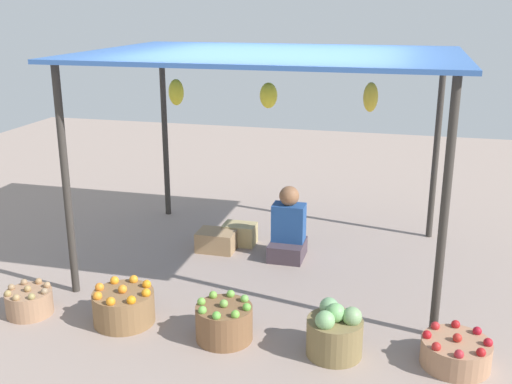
{
  "coord_description": "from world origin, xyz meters",
  "views": [
    {
      "loc": [
        1.32,
        -5.78,
        2.6
      ],
      "look_at": [
        0.0,
        -0.63,
        0.95
      ],
      "focal_mm": 42.77,
      "sensor_mm": 36.0,
      "label": 1
    }
  ],
  "objects_px": {
    "wooden_crate_near_vendor": "(240,234)",
    "basket_green_apples": "(224,322)",
    "vendor_person": "(288,230)",
    "basket_oranges": "(124,306)",
    "basket_cabbages": "(335,333)",
    "basket_red_apples": "(456,352)",
    "wooden_crate_stacked_rear": "(217,241)",
    "basket_potatoes": "(29,302)"
  },
  "relations": [
    {
      "from": "wooden_crate_near_vendor",
      "to": "basket_green_apples",
      "type": "bearing_deg",
      "value": -77.65
    },
    {
      "from": "vendor_person",
      "to": "basket_oranges",
      "type": "xyz_separation_m",
      "value": [
        -1.07,
        -1.72,
        -0.15
      ]
    },
    {
      "from": "basket_cabbages",
      "to": "basket_green_apples",
      "type": "bearing_deg",
      "value": 179.31
    },
    {
      "from": "basket_red_apples",
      "to": "wooden_crate_stacked_rear",
      "type": "bearing_deg",
      "value": 145.11
    },
    {
      "from": "vendor_person",
      "to": "basket_potatoes",
      "type": "relative_size",
      "value": 1.96
    },
    {
      "from": "basket_oranges",
      "to": "basket_potatoes",
      "type": "bearing_deg",
      "value": -175.23
    },
    {
      "from": "vendor_person",
      "to": "basket_potatoes",
      "type": "xyz_separation_m",
      "value": [
        -1.93,
        -1.8,
        -0.18
      ]
    },
    {
      "from": "wooden_crate_stacked_rear",
      "to": "basket_green_apples",
      "type": "bearing_deg",
      "value": -70.24
    },
    {
      "from": "wooden_crate_stacked_rear",
      "to": "wooden_crate_near_vendor",
      "type": "bearing_deg",
      "value": 51.59
    },
    {
      "from": "vendor_person",
      "to": "basket_red_apples",
      "type": "bearing_deg",
      "value": -46.41
    },
    {
      "from": "basket_red_apples",
      "to": "wooden_crate_near_vendor",
      "type": "height_order",
      "value": "basket_red_apples"
    },
    {
      "from": "vendor_person",
      "to": "basket_cabbages",
      "type": "xyz_separation_m",
      "value": [
        0.73,
        -1.78,
        -0.11
      ]
    },
    {
      "from": "basket_green_apples",
      "to": "basket_red_apples",
      "type": "distance_m",
      "value": 1.79
    },
    {
      "from": "basket_green_apples",
      "to": "vendor_person",
      "type": "bearing_deg",
      "value": 84.72
    },
    {
      "from": "basket_oranges",
      "to": "basket_green_apples",
      "type": "xyz_separation_m",
      "value": [
        0.9,
        -0.05,
        0.0
      ]
    },
    {
      "from": "vendor_person",
      "to": "wooden_crate_stacked_rear",
      "type": "xyz_separation_m",
      "value": [
        -0.79,
        -0.02,
        -0.19
      ]
    },
    {
      "from": "basket_cabbages",
      "to": "basket_potatoes",
      "type": "bearing_deg",
      "value": -179.72
    },
    {
      "from": "basket_cabbages",
      "to": "wooden_crate_near_vendor",
      "type": "relative_size",
      "value": 1.19
    },
    {
      "from": "basket_green_apples",
      "to": "basket_cabbages",
      "type": "relative_size",
      "value": 1.07
    },
    {
      "from": "basket_red_apples",
      "to": "basket_cabbages",
      "type": "bearing_deg",
      "value": -175.12
    },
    {
      "from": "basket_red_apples",
      "to": "wooden_crate_stacked_rear",
      "type": "xyz_separation_m",
      "value": [
        -2.42,
        1.69,
        0.0
      ]
    },
    {
      "from": "basket_cabbages",
      "to": "wooden_crate_near_vendor",
      "type": "xyz_separation_m",
      "value": [
        -1.33,
        2.01,
        -0.07
      ]
    },
    {
      "from": "wooden_crate_stacked_rear",
      "to": "vendor_person",
      "type": "bearing_deg",
      "value": 1.51
    },
    {
      "from": "basket_cabbages",
      "to": "wooden_crate_stacked_rear",
      "type": "xyz_separation_m",
      "value": [
        -1.52,
        1.76,
        -0.08
      ]
    },
    {
      "from": "basket_red_apples",
      "to": "wooden_crate_near_vendor",
      "type": "xyz_separation_m",
      "value": [
        -2.23,
        1.93,
        0.01
      ]
    },
    {
      "from": "basket_green_apples",
      "to": "wooden_crate_stacked_rear",
      "type": "xyz_separation_m",
      "value": [
        -0.63,
        1.75,
        -0.04
      ]
    },
    {
      "from": "basket_potatoes",
      "to": "basket_green_apples",
      "type": "xyz_separation_m",
      "value": [
        1.77,
        0.02,
        0.04
      ]
    },
    {
      "from": "vendor_person",
      "to": "wooden_crate_near_vendor",
      "type": "bearing_deg",
      "value": 159.72
    },
    {
      "from": "wooden_crate_stacked_rear",
      "to": "basket_oranges",
      "type": "bearing_deg",
      "value": -99.18
    },
    {
      "from": "basket_green_apples",
      "to": "wooden_crate_stacked_rear",
      "type": "relative_size",
      "value": 1.12
    },
    {
      "from": "basket_oranges",
      "to": "basket_red_apples",
      "type": "distance_m",
      "value": 2.69
    },
    {
      "from": "vendor_person",
      "to": "basket_green_apples",
      "type": "bearing_deg",
      "value": -95.28
    },
    {
      "from": "vendor_person",
      "to": "basket_cabbages",
      "type": "bearing_deg",
      "value": -67.86
    },
    {
      "from": "vendor_person",
      "to": "basket_cabbages",
      "type": "height_order",
      "value": "vendor_person"
    },
    {
      "from": "vendor_person",
      "to": "basket_red_apples",
      "type": "relative_size",
      "value": 1.51
    },
    {
      "from": "basket_cabbages",
      "to": "basket_red_apples",
      "type": "height_order",
      "value": "basket_cabbages"
    },
    {
      "from": "basket_green_apples",
      "to": "wooden_crate_stacked_rear",
      "type": "height_order",
      "value": "basket_green_apples"
    },
    {
      "from": "basket_potatoes",
      "to": "basket_oranges",
      "type": "height_order",
      "value": "basket_oranges"
    },
    {
      "from": "basket_potatoes",
      "to": "wooden_crate_stacked_rear",
      "type": "relative_size",
      "value": 0.97
    },
    {
      "from": "basket_red_apples",
      "to": "vendor_person",
      "type": "bearing_deg",
      "value": 133.59
    },
    {
      "from": "basket_potatoes",
      "to": "basket_cabbages",
      "type": "relative_size",
      "value": 0.92
    },
    {
      "from": "vendor_person",
      "to": "basket_green_apples",
      "type": "height_order",
      "value": "vendor_person"
    }
  ]
}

